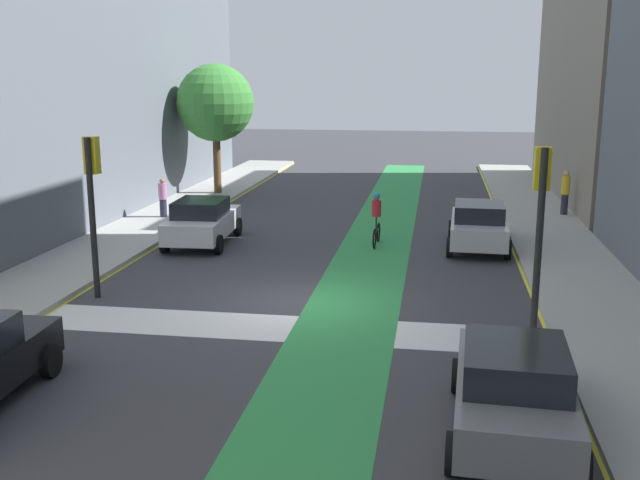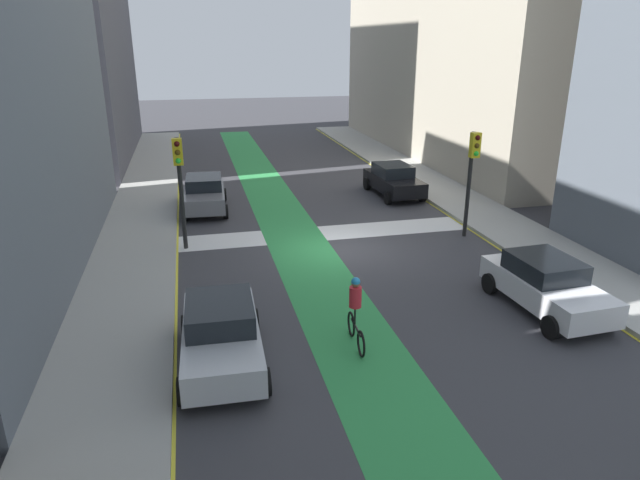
# 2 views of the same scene
# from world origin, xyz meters

# --- Properties ---
(ground_plane) EXTENTS (120.00, 120.00, 0.00)m
(ground_plane) POSITION_xyz_m (0.00, 0.00, 0.00)
(ground_plane) COLOR #38383D
(bike_lane_paint) EXTENTS (2.40, 60.00, 0.01)m
(bike_lane_paint) POSITION_xyz_m (1.37, 0.00, 0.00)
(bike_lane_paint) COLOR #2D8C47
(bike_lane_paint) RESTS_ON ground_plane
(crosswalk_band) EXTENTS (12.00, 1.80, 0.01)m
(crosswalk_band) POSITION_xyz_m (0.00, -2.00, 0.00)
(crosswalk_band) COLOR silver
(crosswalk_band) RESTS_ON ground_plane
(sidewalk_left) EXTENTS (3.00, 60.00, 0.15)m
(sidewalk_left) POSITION_xyz_m (-7.50, 0.00, 0.07)
(sidewalk_left) COLOR #9E9E99
(sidewalk_left) RESTS_ON ground_plane
(curb_stripe_left) EXTENTS (0.16, 60.00, 0.01)m
(curb_stripe_left) POSITION_xyz_m (-6.00, 0.00, 0.01)
(curb_stripe_left) COLOR yellow
(curb_stripe_left) RESTS_ON ground_plane
(sidewalk_right) EXTENTS (3.00, 60.00, 0.15)m
(sidewalk_right) POSITION_xyz_m (7.50, 0.00, 0.07)
(sidewalk_right) COLOR #9E9E99
(sidewalk_right) RESTS_ON ground_plane
(curb_stripe_right) EXTENTS (0.16, 60.00, 0.01)m
(curb_stripe_right) POSITION_xyz_m (6.00, 0.00, 0.01)
(curb_stripe_right) COLOR yellow
(curb_stripe_right) RESTS_ON ground_plane
(traffic_signal_near_right) EXTENTS (0.35, 0.52, 4.22)m
(traffic_signal_near_right) POSITION_xyz_m (5.64, -1.39, 2.96)
(traffic_signal_near_right) COLOR black
(traffic_signal_near_right) RESTS_ON ground_plane
(traffic_signal_near_left) EXTENTS (0.35, 0.52, 4.20)m
(traffic_signal_near_left) POSITION_xyz_m (-5.38, -0.26, 2.95)
(traffic_signal_near_left) COLOR black
(traffic_signal_near_left) RESTS_ON ground_plane
(car_grey_right_near) EXTENTS (2.19, 4.28, 1.57)m
(car_grey_right_near) POSITION_xyz_m (4.70, -6.50, 0.80)
(car_grey_right_near) COLOR slate
(car_grey_right_near) RESTS_ON ground_plane
(car_silver_right_far) EXTENTS (2.14, 4.26, 1.57)m
(car_silver_right_far) POSITION_xyz_m (4.81, 6.92, 0.80)
(car_silver_right_far) COLOR #B2B7BF
(car_silver_right_far) RESTS_ON ground_plane
(car_white_left_far) EXTENTS (2.19, 4.28, 1.57)m
(car_white_left_far) POSITION_xyz_m (-4.58, 6.15, 0.80)
(car_white_left_far) COLOR silver
(car_white_left_far) RESTS_ON ground_plane
(cyclist_in_lane) EXTENTS (0.32, 1.73, 1.86)m
(cyclist_in_lane) POSITION_xyz_m (1.39, 6.80, 0.97)
(cyclist_in_lane) COLOR black
(cyclist_in_lane) RESTS_ON ground_plane
(pedestrian_sidewalk_right_a) EXTENTS (0.34, 0.34, 1.81)m
(pedestrian_sidewalk_right_a) POSITION_xyz_m (8.57, 13.04, 1.08)
(pedestrian_sidewalk_right_a) COLOR #262638
(pedestrian_sidewalk_right_a) RESTS_ON sidewalk_right
(pedestrian_sidewalk_left_a) EXTENTS (0.34, 0.34, 1.55)m
(pedestrian_sidewalk_left_a) POSITION_xyz_m (-7.45, 9.96, 0.93)
(pedestrian_sidewalk_left_a) COLOR #262638
(pedestrian_sidewalk_left_a) RESTS_ON sidewalk_left
(street_tree_near) EXTENTS (3.64, 3.64, 6.11)m
(street_tree_near) POSITION_xyz_m (-7.08, 16.31, 4.42)
(street_tree_near) COLOR brown
(street_tree_near) RESTS_ON sidewalk_left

